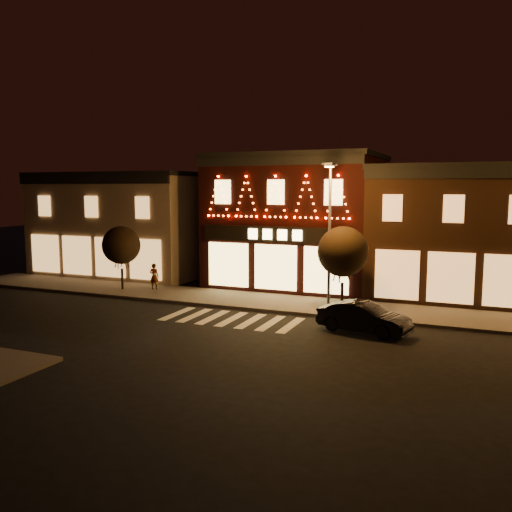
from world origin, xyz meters
The scene contains 10 objects.
ground centered at (0.00, 0.00, 0.00)m, with size 120.00×120.00×0.00m, color black.
sidewalk_far centered at (2.00, 8.00, 0.07)m, with size 44.00×4.00×0.15m, color #47423D.
building_left centered at (-13.00, 13.99, 3.66)m, with size 12.20×8.28×7.30m.
building_pulp centered at (0.00, 13.98, 4.16)m, with size 10.20×8.34×8.30m.
building_right_a centered at (9.50, 13.99, 3.76)m, with size 9.20×8.28×7.50m.
streetlamp_mid centered at (3.93, 6.97, 4.43)m, with size 0.64×1.67×7.29m.
tree_left centered at (-9.07, 7.77, 2.83)m, with size 2.29×2.29×3.82m.
tree_right centered at (4.53, 7.38, 3.10)m, with size 2.52×2.52×4.21m.
dark_sedan centered at (6.30, 4.08, 0.66)m, with size 1.40×4.01×1.32m, color black.
pedestrian centered at (-7.25, 8.45, 0.94)m, with size 0.58×0.38×1.58m, color gray.
Camera 1 is at (10.74, -18.75, 6.24)m, focal length 37.78 mm.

